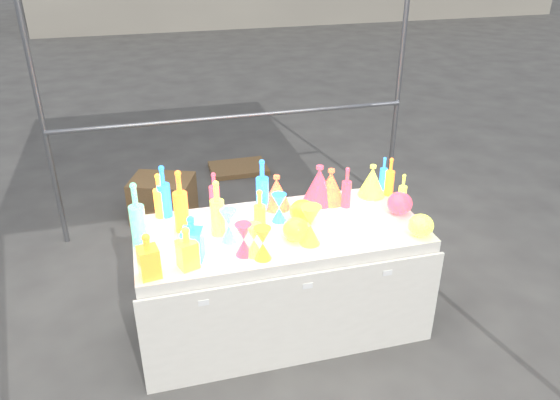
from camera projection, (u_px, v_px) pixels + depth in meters
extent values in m
plane|color=#63605B|center=(280.00, 322.00, 3.77)|extent=(80.00, 80.00, 0.00)
cylinder|color=gray|center=(39.00, 107.00, 4.15)|extent=(0.04, 0.04, 2.40)
cylinder|color=gray|center=(399.00, 80.00, 4.84)|extent=(0.04, 0.04, 2.40)
cylinder|color=gray|center=(235.00, 117.00, 4.57)|extent=(3.00, 0.04, 0.04)
cube|color=white|center=(280.00, 277.00, 3.59)|extent=(1.80, 0.80, 0.75)
cube|color=white|center=(298.00, 322.00, 3.26)|extent=(1.84, 0.02, 0.68)
cube|color=white|center=(204.00, 303.00, 3.00)|extent=(0.06, 0.00, 0.03)
cube|color=white|center=(308.00, 286.00, 3.13)|extent=(0.06, 0.00, 0.03)
cube|color=white|center=(388.00, 273.00, 3.25)|extent=(0.06, 0.00, 0.03)
cube|color=olive|center=(163.00, 199.00, 4.98)|extent=(0.65, 0.56, 0.40)
cube|color=olive|center=(238.00, 168.00, 6.01)|extent=(0.62, 0.44, 0.05)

